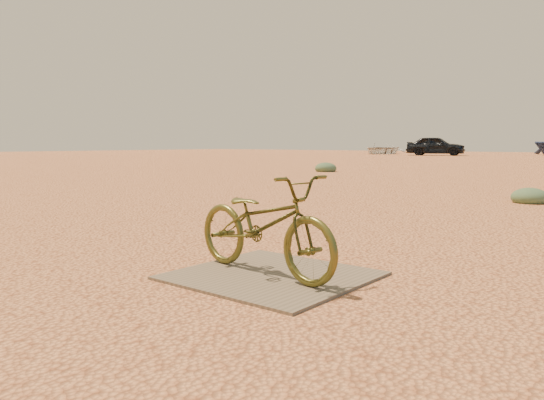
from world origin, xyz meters
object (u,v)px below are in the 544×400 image
Objects in this scene: bicycle at (264,224)px; car at (436,146)px; plywood_board at (272,276)px; boat_near_left at (381,149)px.

car reaches higher than bicycle.
plywood_board is 0.30× the size of car.
car is (-14.38, 39.07, 0.37)m from bicycle.
plywood_board is 0.92× the size of bicycle.
car is at bearing 110.30° from plywood_board.
boat_near_left is (-6.16, 2.33, -0.28)m from car.
plywood_board is 0.29× the size of boat_near_left.
car is at bearing 27.82° from bicycle.
bicycle is at bearing -173.65° from car.
plywood_board is at bearing -53.66° from bicycle.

